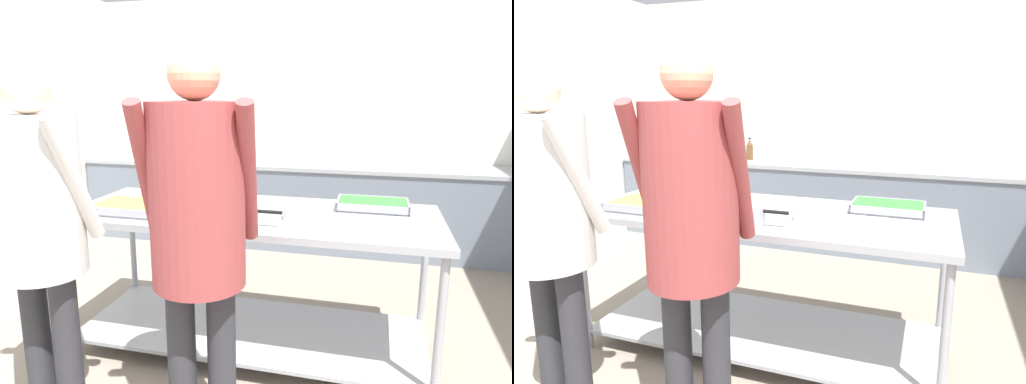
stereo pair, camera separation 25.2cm
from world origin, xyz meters
TOP-DOWN VIEW (x-y plane):
  - wall_rear at (0.00, 4.14)m, footprint 5.04×0.06m
  - back_counter at (-0.00, 3.77)m, footprint 4.88×0.65m
  - serving_counter at (-0.03, 1.66)m, footprint 2.23×0.90m
  - serving_tray_roast at (-0.72, 1.48)m, footprint 0.48×0.33m
  - broccoli_bowl at (-0.35, 1.45)m, footprint 0.18×0.18m
  - sauce_pan at (-0.03, 1.35)m, footprint 0.38×0.24m
  - plate_stack at (0.31, 1.56)m, footprint 0.24×0.24m
  - serving_tray_vegetables at (0.68, 1.91)m, footprint 0.43×0.28m
  - guest_serving_left at (-0.79, 0.76)m, footprint 0.51×0.40m
  - guest_serving_right at (-0.01, 0.76)m, footprint 0.54×0.43m
  - water_bottle at (-0.99, 3.78)m, footprint 0.08×0.08m

SIDE VIEW (x-z plane):
  - back_counter at x=0.00m, z-range 0.00..0.89m
  - serving_counter at x=-0.03m, z-range 0.16..1.07m
  - serving_tray_vegetables at x=0.68m, z-range 0.91..0.96m
  - serving_tray_roast at x=-0.72m, z-range 0.91..0.96m
  - plate_stack at x=0.31m, z-range 0.91..0.98m
  - broccoli_bowl at x=-0.35m, z-range 0.90..0.99m
  - sauce_pan at x=-0.03m, z-range 0.91..1.01m
  - water_bottle at x=-0.99m, z-range 0.88..1.12m
  - guest_serving_left at x=-0.79m, z-range 0.20..1.93m
  - guest_serving_right at x=-0.01m, z-range 0.21..2.00m
  - wall_rear at x=0.00m, z-range 0.00..2.65m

